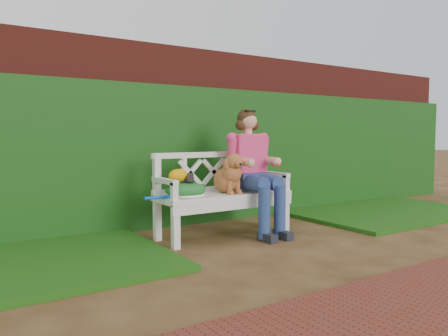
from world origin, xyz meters
TOP-DOWN VIEW (x-y plane):
  - ground at (0.00, 0.00)m, footprint 60.00×60.00m
  - brick_wall at (0.00, 1.90)m, footprint 10.00×0.30m
  - ivy_hedge at (0.00, 1.68)m, footprint 10.00×0.18m
  - grass_left at (-2.40, 0.90)m, footprint 2.60×2.00m
  - grass_right at (2.40, 0.90)m, footprint 2.60×2.00m
  - garden_bench at (-0.25, 0.85)m, footprint 1.58×0.61m
  - seated_woman at (0.09, 0.83)m, footprint 0.84×0.94m
  - dog at (-0.23, 0.80)m, footprint 0.42×0.48m
  - tennis_racket at (-0.76, 0.80)m, footprint 0.74×0.46m
  - green_bag at (-0.75, 0.82)m, footprint 0.48×0.40m
  - camera_item at (-0.73, 0.82)m, footprint 0.16×0.14m
  - baseball_glove at (-0.82, 0.84)m, footprint 0.25×0.21m

SIDE VIEW (x-z plane):
  - ground at x=0.00m, z-range 0.00..0.00m
  - grass_left at x=-2.40m, z-range 0.00..0.05m
  - grass_right at x=2.40m, z-range 0.00..0.05m
  - garden_bench at x=-0.25m, z-range 0.00..0.48m
  - tennis_racket at x=-0.76m, z-range 0.48..0.51m
  - green_bag at x=-0.75m, z-range 0.48..0.63m
  - camera_item at x=-0.73m, z-range 0.63..0.72m
  - seated_woman at x=0.09m, z-range 0.00..1.38m
  - baseball_glove at x=-0.82m, z-range 0.63..0.76m
  - dog at x=-0.23m, z-range 0.48..0.92m
  - ivy_hedge at x=0.00m, z-range 0.00..1.70m
  - brick_wall at x=0.00m, z-range 0.00..2.20m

